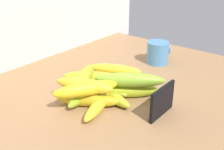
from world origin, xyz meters
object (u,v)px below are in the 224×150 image
at_px(banana_6, 115,69).
at_px(banana_2, 103,90).
at_px(banana_11, 84,78).
at_px(coffee_mug, 158,52).
at_px(banana_10, 85,86).
at_px(banana_3, 88,91).
at_px(banana_4, 93,78).
at_px(banana_0, 111,96).
at_px(banana_5, 88,100).
at_px(chalkboard_sign, 162,102).
at_px(banana_7, 131,91).
at_px(banana_9, 86,89).
at_px(banana_1, 98,106).
at_px(banana_8, 130,80).

bearing_deg(banana_6, banana_2, -154.41).
bearing_deg(banana_11, coffee_mug, -4.92).
bearing_deg(banana_10, banana_6, 17.38).
height_order(banana_3, banana_4, banana_4).
xyz_separation_m(banana_0, banana_5, (-0.06, 0.03, 0.00)).
distance_m(chalkboard_sign, banana_10, 0.21).
bearing_deg(banana_4, banana_7, -88.12).
xyz_separation_m(banana_2, banana_9, (-0.09, -0.01, 0.04)).
bearing_deg(banana_7, banana_9, 154.85).
relative_size(banana_0, banana_6, 0.84).
relative_size(banana_6, banana_11, 1.09).
bearing_deg(chalkboard_sign, banana_1, 122.31).
xyz_separation_m(coffee_mug, banana_9, (-0.42, -0.02, 0.02)).
relative_size(banana_1, banana_2, 1.02).
height_order(chalkboard_sign, banana_0, chalkboard_sign).
bearing_deg(banana_8, banana_1, 166.87).
distance_m(banana_1, banana_2, 0.10).
bearing_deg(chalkboard_sign, banana_10, 113.44).
distance_m(coffee_mug, banana_2, 0.33).
distance_m(banana_7, banana_9, 0.15).
xyz_separation_m(banana_3, banana_7, (0.08, -0.10, 0.00)).
distance_m(banana_2, banana_4, 0.08).
height_order(banana_2, banana_6, banana_6).
distance_m(banana_0, banana_10, 0.08).
xyz_separation_m(coffee_mug, banana_11, (-0.37, 0.03, 0.02)).
xyz_separation_m(banana_6, banana_9, (-0.23, -0.08, 0.04)).
xyz_separation_m(banana_0, banana_8, (0.05, -0.03, 0.04)).
xyz_separation_m(banana_3, banana_8, (0.07, -0.10, 0.04)).
height_order(banana_0, banana_1, banana_0).
distance_m(banana_3, banana_6, 0.19).
relative_size(banana_1, banana_10, 0.96).
bearing_deg(banana_10, banana_7, -32.76).
bearing_deg(banana_3, banana_11, 94.88).
bearing_deg(banana_11, banana_10, -130.55).
bearing_deg(banana_11, chalkboard_sign, -77.56).
bearing_deg(banana_10, banana_9, -132.07).
height_order(banana_0, banana_10, banana_10).
relative_size(banana_9, banana_10, 1.08).
distance_m(banana_7, banana_8, 0.04).
distance_m(banana_9, banana_10, 0.02).
relative_size(banana_4, banana_8, 1.00).
bearing_deg(banana_5, banana_9, -159.98).
relative_size(banana_2, banana_11, 0.91).
bearing_deg(banana_0, banana_7, -27.30).
bearing_deg(chalkboard_sign, banana_6, 63.61).
distance_m(coffee_mug, banana_9, 0.42).
xyz_separation_m(banana_0, banana_4, (0.05, 0.12, 0.00)).
bearing_deg(banana_2, chalkboard_sign, -86.88).
relative_size(banana_3, banana_10, 1.21).
bearing_deg(banana_9, banana_6, 19.68).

